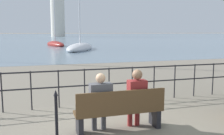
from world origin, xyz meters
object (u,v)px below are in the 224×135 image
at_px(seated_person_left, 100,100).
at_px(closed_umbrella, 56,111).
at_px(park_bench, 120,111).
at_px(harbor_lighthouse, 57,7).
at_px(seated_person_right, 136,96).
at_px(sailboat_1, 80,48).
at_px(sailboat_2, 55,44).

xyz_separation_m(seated_person_left, closed_umbrella, (-0.89, 0.00, -0.15)).
distance_m(seated_person_left, closed_umbrella, 0.90).
distance_m(park_bench, harbor_lighthouse, 110.86).
distance_m(park_bench, seated_person_left, 0.47).
xyz_separation_m(seated_person_left, harbor_lighthouse, (8.36, 109.76, 12.47)).
relative_size(seated_person_right, closed_umbrella, 1.34).
xyz_separation_m(seated_person_left, sailboat_1, (3.63, 23.96, -0.43)).
xyz_separation_m(seated_person_right, sailboat_1, (2.84, 23.95, -0.45)).
height_order(sailboat_2, harbor_lighthouse, harbor_lighthouse).
distance_m(park_bench, sailboat_2, 33.60).
bearing_deg(harbor_lighthouse, seated_person_left, -94.36).
xyz_separation_m(closed_umbrella, sailboat_2, (2.41, 33.50, -0.27)).
bearing_deg(closed_umbrella, sailboat_1, 79.30).
distance_m(closed_umbrella, harbor_lighthouse, 110.87).
relative_size(sailboat_1, sailboat_2, 1.05).
height_order(park_bench, sailboat_1, sailboat_1).
bearing_deg(harbor_lighthouse, seated_person_right, -93.94).
bearing_deg(sailboat_2, park_bench, -105.21).
bearing_deg(park_bench, seated_person_right, 10.96).
height_order(seated_person_left, sailboat_2, sailboat_2).
bearing_deg(seated_person_left, park_bench, -10.89).
xyz_separation_m(seated_person_left, seated_person_right, (0.79, 0.00, 0.02)).
distance_m(park_bench, closed_umbrella, 1.29).
height_order(seated_person_right, closed_umbrella, seated_person_right).
relative_size(seated_person_right, sailboat_2, 0.15).
relative_size(seated_person_left, closed_umbrella, 1.30).
bearing_deg(seated_person_left, sailboat_1, 81.38).
height_order(seated_person_right, sailboat_2, sailboat_2).
height_order(closed_umbrella, sailboat_2, sailboat_2).
bearing_deg(harbor_lighthouse, closed_umbrella, -94.82).
relative_size(park_bench, seated_person_right, 1.46).
bearing_deg(sailboat_1, seated_person_left, -76.87).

